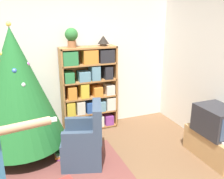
# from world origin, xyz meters

# --- Properties ---
(wall_back) EXTENTS (8.00, 0.10, 2.60)m
(wall_back) POSITION_xyz_m (0.00, 2.11, 1.30)
(wall_back) COLOR silver
(wall_back) RESTS_ON ground_plane
(bookshelf) EXTENTS (1.01, 0.29, 1.56)m
(bookshelf) POSITION_xyz_m (0.61, 1.89, 0.79)
(bookshelf) COLOR #A8703D
(bookshelf) RESTS_ON ground_plane
(tv_stand) EXTENTS (0.41, 0.88, 0.40)m
(tv_stand) POSITION_xyz_m (2.05, 0.24, 0.20)
(tv_stand) COLOR tan
(tv_stand) RESTS_ON ground_plane
(television) EXTENTS (0.46, 0.58, 0.42)m
(television) POSITION_xyz_m (2.05, 0.23, 0.61)
(television) COLOR #28282D
(television) RESTS_ON tv_stand
(game_remote) EXTENTS (0.04, 0.12, 0.02)m
(game_remote) POSITION_xyz_m (1.93, -0.03, 0.42)
(game_remote) COLOR white
(game_remote) RESTS_ON tv_stand
(christmas_tree) EXTENTS (1.37, 1.37, 2.02)m
(christmas_tree) POSITION_xyz_m (-0.63, 1.44, 1.08)
(christmas_tree) COLOR #4C3323
(christmas_tree) RESTS_ON ground_plane
(armchair) EXTENTS (0.71, 0.71, 0.92)m
(armchair) POSITION_xyz_m (0.20, 0.82, 0.32)
(armchair) COLOR #334256
(armchair) RESTS_ON ground_plane
(potted_plant) EXTENTS (0.22, 0.22, 0.33)m
(potted_plant) POSITION_xyz_m (0.33, 1.90, 1.75)
(potted_plant) COLOR #935B38
(potted_plant) RESTS_ON bookshelf
(table_lamp) EXTENTS (0.20, 0.20, 0.18)m
(table_lamp) POSITION_xyz_m (0.89, 1.90, 1.66)
(table_lamp) COLOR #473828
(table_lamp) RESTS_ON bookshelf
(book_pile_near_tree) EXTENTS (0.22, 0.19, 0.11)m
(book_pile_near_tree) POSITION_xyz_m (-0.10, 1.06, 0.06)
(book_pile_near_tree) COLOR #843889
(book_pile_near_tree) RESTS_ON ground_plane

